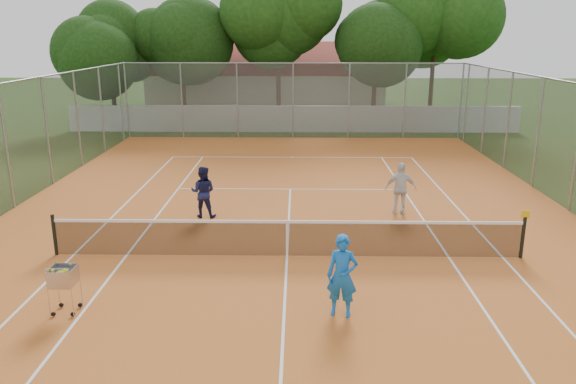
{
  "coord_description": "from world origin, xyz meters",
  "views": [
    {
      "loc": [
        0.26,
        -13.35,
        5.5
      ],
      "look_at": [
        0.0,
        1.5,
        1.3
      ],
      "focal_mm": 35.0,
      "sensor_mm": 36.0,
      "label": 1
    }
  ],
  "objects_px": {
    "player_far_left": "(203,192)",
    "tennis_net": "(287,238)",
    "player_far_right": "(401,189)",
    "clubhouse": "(268,80)",
    "player_near": "(342,276)",
    "ball_hopper": "(64,288)"
  },
  "relations": [
    {
      "from": "player_far_left",
      "to": "tennis_net",
      "type": "bearing_deg",
      "value": 134.81
    },
    {
      "from": "player_far_left",
      "to": "player_far_right",
      "type": "bearing_deg",
      "value": -171.44
    },
    {
      "from": "clubhouse",
      "to": "tennis_net",
      "type": "bearing_deg",
      "value": -86.05
    },
    {
      "from": "player_near",
      "to": "clubhouse",
      "type": "bearing_deg",
      "value": 108.6
    },
    {
      "from": "clubhouse",
      "to": "player_far_right",
      "type": "distance_m",
      "value": 26.07
    },
    {
      "from": "tennis_net",
      "to": "player_near",
      "type": "height_order",
      "value": "player_near"
    },
    {
      "from": "tennis_net",
      "to": "player_far_right",
      "type": "xyz_separation_m",
      "value": [
        3.48,
        3.55,
        0.34
      ]
    },
    {
      "from": "tennis_net",
      "to": "clubhouse",
      "type": "distance_m",
      "value": 29.12
    },
    {
      "from": "clubhouse",
      "to": "player_far_left",
      "type": "bearing_deg",
      "value": -91.42
    },
    {
      "from": "player_far_left",
      "to": "player_far_right",
      "type": "distance_m",
      "value": 6.14
    },
    {
      "from": "player_near",
      "to": "player_far_right",
      "type": "height_order",
      "value": "player_near"
    },
    {
      "from": "player_far_left",
      "to": "player_far_right",
      "type": "height_order",
      "value": "player_far_right"
    },
    {
      "from": "tennis_net",
      "to": "player_near",
      "type": "distance_m",
      "value": 3.31
    },
    {
      "from": "player_far_left",
      "to": "ball_hopper",
      "type": "relative_size",
      "value": 1.49
    },
    {
      "from": "player_near",
      "to": "player_far_left",
      "type": "height_order",
      "value": "player_near"
    },
    {
      "from": "player_near",
      "to": "ball_hopper",
      "type": "distance_m",
      "value": 5.6
    },
    {
      "from": "player_far_left",
      "to": "player_far_right",
      "type": "xyz_separation_m",
      "value": [
        6.13,
        0.38,
        0.03
      ]
    },
    {
      "from": "player_far_right",
      "to": "player_near",
      "type": "bearing_deg",
      "value": 75.01
    },
    {
      "from": "ball_hopper",
      "to": "player_far_left",
      "type": "bearing_deg",
      "value": 67.45
    },
    {
      "from": "ball_hopper",
      "to": "clubhouse",
      "type": "bearing_deg",
      "value": 79.15
    },
    {
      "from": "tennis_net",
      "to": "player_far_left",
      "type": "xyz_separation_m",
      "value": [
        -2.64,
        3.17,
        0.31
      ]
    },
    {
      "from": "ball_hopper",
      "to": "player_far_right",
      "type": "bearing_deg",
      "value": 33.39
    }
  ]
}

